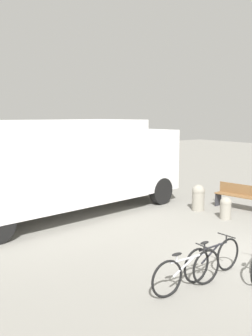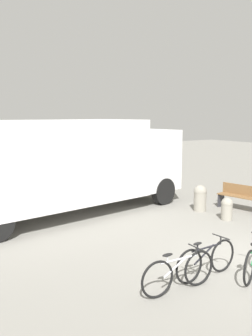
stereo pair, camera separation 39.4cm
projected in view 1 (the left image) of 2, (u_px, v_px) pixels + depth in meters
The scene contains 6 objects.
delivery_truck at pixel (61, 163), 11.68m from camera, with size 8.94×3.51×3.05m.
park_bench at pixel (239, 195), 12.77m from camera, with size 0.64×1.69×0.85m.
bicycle_near at pixel (187, 272), 6.82m from camera, with size 1.64×0.44×0.77m.
bicycle_middle at pixel (213, 259), 7.44m from camera, with size 1.64×0.44×0.77m.
bollard_near_bench at pixel (226, 207), 11.58m from camera, with size 0.36×0.36×0.70m.
bollard_far_bench at pixel (198, 197), 12.61m from camera, with size 0.43×0.43×0.88m.
Camera 1 is at (-7.09, -4.71, 3.19)m, focal length 40.00 mm.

